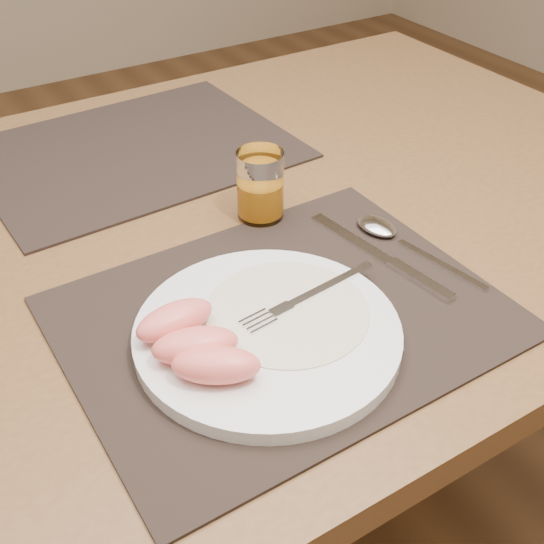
{
  "coord_description": "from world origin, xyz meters",
  "views": [
    {
      "loc": [
        -0.32,
        -0.68,
        1.23
      ],
      "look_at": [
        -0.0,
        -0.17,
        0.77
      ],
      "focal_mm": 45.0,
      "sensor_mm": 36.0,
      "label": 1
    }
  ],
  "objects_px": {
    "fork": "(299,301)",
    "placemat_near": "(283,316)",
    "placemat_far": "(135,150)",
    "juice_glass": "(260,188)",
    "plate": "(267,333)",
    "table": "(207,269)",
    "knife": "(390,262)",
    "spoon": "(386,231)"
  },
  "relations": [
    {
      "from": "spoon",
      "to": "placemat_far",
      "type": "bearing_deg",
      "value": 114.48
    },
    {
      "from": "table",
      "to": "plate",
      "type": "height_order",
      "value": "plate"
    },
    {
      "from": "placemat_far",
      "to": "spoon",
      "type": "bearing_deg",
      "value": -65.52
    },
    {
      "from": "placemat_near",
      "to": "spoon",
      "type": "xyz_separation_m",
      "value": [
        0.19,
        0.06,
        0.01
      ]
    },
    {
      "from": "placemat_near",
      "to": "plate",
      "type": "relative_size",
      "value": 1.67
    },
    {
      "from": "placemat_near",
      "to": "knife",
      "type": "height_order",
      "value": "knife"
    },
    {
      "from": "fork",
      "to": "spoon",
      "type": "xyz_separation_m",
      "value": [
        0.17,
        0.07,
        -0.01
      ]
    },
    {
      "from": "table",
      "to": "juice_glass",
      "type": "relative_size",
      "value": 15.66
    },
    {
      "from": "plate",
      "to": "juice_glass",
      "type": "relative_size",
      "value": 3.02
    },
    {
      "from": "fork",
      "to": "spoon",
      "type": "bearing_deg",
      "value": 21.33
    },
    {
      "from": "placemat_far",
      "to": "knife",
      "type": "distance_m",
      "value": 0.45
    },
    {
      "from": "spoon",
      "to": "knife",
      "type": "bearing_deg",
      "value": -123.99
    },
    {
      "from": "knife",
      "to": "juice_glass",
      "type": "bearing_deg",
      "value": 113.67
    },
    {
      "from": "knife",
      "to": "juice_glass",
      "type": "relative_size",
      "value": 2.46
    },
    {
      "from": "juice_glass",
      "to": "plate",
      "type": "bearing_deg",
      "value": -119.36
    },
    {
      "from": "plate",
      "to": "fork",
      "type": "height_order",
      "value": "fork"
    },
    {
      "from": "spoon",
      "to": "juice_glass",
      "type": "bearing_deg",
      "value": 131.62
    },
    {
      "from": "juice_glass",
      "to": "table",
      "type": "bearing_deg",
      "value": 147.57
    },
    {
      "from": "plate",
      "to": "knife",
      "type": "bearing_deg",
      "value": 10.47
    },
    {
      "from": "fork",
      "to": "placemat_near",
      "type": "bearing_deg",
      "value": 151.08
    },
    {
      "from": "placemat_near",
      "to": "juice_glass",
      "type": "relative_size",
      "value": 5.03
    },
    {
      "from": "placemat_far",
      "to": "fork",
      "type": "relative_size",
      "value": 2.57
    },
    {
      "from": "juice_glass",
      "to": "placemat_near",
      "type": "bearing_deg",
      "value": -114.1
    },
    {
      "from": "spoon",
      "to": "juice_glass",
      "type": "distance_m",
      "value": 0.17
    },
    {
      "from": "plate",
      "to": "knife",
      "type": "relative_size",
      "value": 1.23
    },
    {
      "from": "knife",
      "to": "placemat_far",
      "type": "bearing_deg",
      "value": 108.1
    },
    {
      "from": "knife",
      "to": "spoon",
      "type": "relative_size",
      "value": 1.15
    },
    {
      "from": "table",
      "to": "fork",
      "type": "distance_m",
      "value": 0.25
    },
    {
      "from": "plate",
      "to": "spoon",
      "type": "xyz_separation_m",
      "value": [
        0.22,
        0.08,
        -0.0
      ]
    },
    {
      "from": "fork",
      "to": "juice_glass",
      "type": "xyz_separation_m",
      "value": [
        0.07,
        0.19,
        0.02
      ]
    },
    {
      "from": "juice_glass",
      "to": "knife",
      "type": "bearing_deg",
      "value": -66.33
    },
    {
      "from": "placemat_far",
      "to": "juice_glass",
      "type": "xyz_separation_m",
      "value": [
        0.07,
        -0.26,
        0.04
      ]
    },
    {
      "from": "plate",
      "to": "placemat_near",
      "type": "bearing_deg",
      "value": 35.16
    },
    {
      "from": "juice_glass",
      "to": "placemat_far",
      "type": "bearing_deg",
      "value": 104.25
    },
    {
      "from": "knife",
      "to": "juice_glass",
      "type": "distance_m",
      "value": 0.19
    },
    {
      "from": "fork",
      "to": "juice_glass",
      "type": "relative_size",
      "value": 1.96
    },
    {
      "from": "placemat_near",
      "to": "knife",
      "type": "relative_size",
      "value": 2.04
    },
    {
      "from": "knife",
      "to": "plate",
      "type": "bearing_deg",
      "value": -169.53
    },
    {
      "from": "placemat_near",
      "to": "fork",
      "type": "bearing_deg",
      "value": -28.92
    },
    {
      "from": "table",
      "to": "spoon",
      "type": "distance_m",
      "value": 0.25
    },
    {
      "from": "spoon",
      "to": "placemat_near",
      "type": "bearing_deg",
      "value": -162.41
    },
    {
      "from": "spoon",
      "to": "table",
      "type": "bearing_deg",
      "value": 136.62
    }
  ]
}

